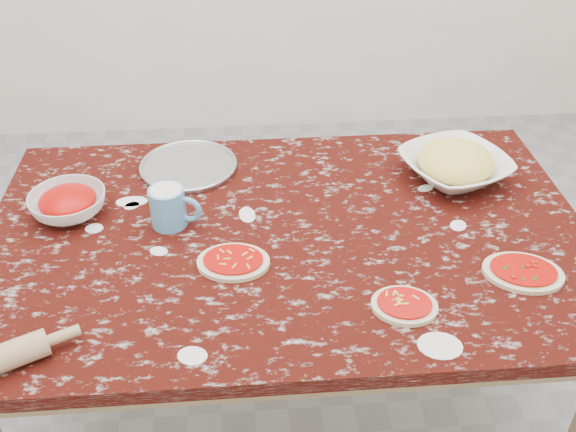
# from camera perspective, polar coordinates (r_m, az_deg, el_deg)

# --- Properties ---
(ground) EXTENTS (4.00, 4.00, 0.00)m
(ground) POSITION_cam_1_polar(r_m,az_deg,el_deg) (2.24, -0.00, -16.77)
(ground) COLOR gray
(worktable) EXTENTS (1.60, 1.00, 0.75)m
(worktable) POSITION_cam_1_polar(r_m,az_deg,el_deg) (1.75, -0.00, -3.51)
(worktable) COLOR black
(worktable) RESTS_ON ground
(pizza_tray) EXTENTS (0.35, 0.35, 0.01)m
(pizza_tray) POSITION_cam_1_polar(r_m,az_deg,el_deg) (1.98, -8.84, 4.36)
(pizza_tray) COLOR #B2B2B7
(pizza_tray) RESTS_ON worktable
(sauce_bowl) EXTENTS (0.22, 0.22, 0.06)m
(sauce_bowl) POSITION_cam_1_polar(r_m,az_deg,el_deg) (1.84, -18.95, 1.00)
(sauce_bowl) COLOR white
(sauce_bowl) RESTS_ON worktable
(cheese_bowl) EXTENTS (0.39, 0.39, 0.07)m
(cheese_bowl) POSITION_cam_1_polar(r_m,az_deg,el_deg) (1.96, 14.61, 4.23)
(cheese_bowl) COLOR white
(cheese_bowl) RESTS_ON worktable
(flour_mug) EXTENTS (0.14, 0.09, 0.11)m
(flour_mug) POSITION_cam_1_polar(r_m,az_deg,el_deg) (1.72, -10.50, 0.83)
(flour_mug) COLOR #5496C8
(flour_mug) RESTS_ON worktable
(pizza_left) EXTENTS (0.20, 0.16, 0.02)m
(pizza_left) POSITION_cam_1_polar(r_m,az_deg,el_deg) (1.60, -4.89, -4.08)
(pizza_left) COLOR beige
(pizza_left) RESTS_ON worktable
(pizza_mid) EXTENTS (0.18, 0.16, 0.02)m
(pizza_mid) POSITION_cam_1_polar(r_m,az_deg,el_deg) (1.50, 10.31, -7.82)
(pizza_mid) COLOR beige
(pizza_mid) RESTS_ON worktable
(pizza_right) EXTENTS (0.22, 0.19, 0.02)m
(pizza_right) POSITION_cam_1_polar(r_m,az_deg,el_deg) (1.66, 20.18, -4.72)
(pizza_right) COLOR beige
(pizza_right) RESTS_ON worktable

